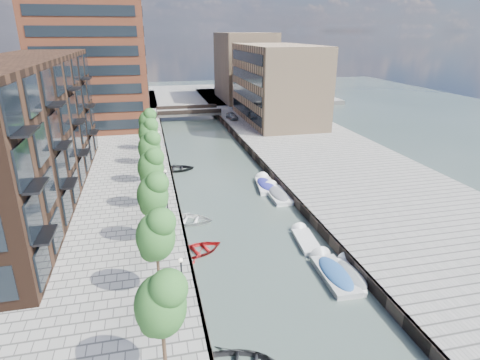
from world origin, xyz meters
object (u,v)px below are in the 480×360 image
object	(u,v)px
tree_5	(148,132)
motorboat_0	(332,272)
tree_2	(153,193)
motorboat_3	(265,185)
tree_1	(155,234)
tree_3	(151,166)
sloop_4	(176,171)
motorboat_4	(277,194)
tree_0	(160,302)
sloop_2	(199,252)
sloop_3	(188,222)
bridge	(188,112)
tree_6	(147,121)
car	(232,116)
tree_4	(149,146)
motorboat_2	(304,239)
motorboat_1	(350,274)

from	to	relation	value
tree_5	motorboat_0	bearing A→B (deg)	-65.11
tree_2	motorboat_3	xyz separation A→B (m)	(13.03, 12.37, -5.09)
tree_1	tree_3	world-z (taller)	same
sloop_4	motorboat_4	world-z (taller)	motorboat_4
tree_1	tree_2	size ratio (longest dim) A/B	1.00
tree_0	tree_3	bearing A→B (deg)	90.00
tree_1	sloop_2	bearing A→B (deg)	61.05
tree_3	sloop_3	bearing A→B (deg)	-34.26
tree_1	sloop_2	size ratio (longest dim) A/B	1.37
bridge	tree_5	world-z (taller)	tree_5
tree_6	car	size ratio (longest dim) A/B	1.54
sloop_4	motorboat_3	xyz separation A→B (m)	(9.84, -8.19, 0.22)
bridge	tree_2	distance (m)	54.81
motorboat_3	motorboat_4	xyz separation A→B (m)	(0.45, -3.11, 0.01)
bridge	tree_3	xyz separation A→B (m)	(-8.50, -47.00, 3.92)
tree_4	car	distance (m)	36.62
car	motorboat_2	bearing A→B (deg)	-102.50
tree_5	motorboat_0	world-z (taller)	tree_5
tree_3	tree_5	size ratio (longest dim) A/B	1.00
bridge	tree_6	xyz separation A→B (m)	(-8.50, -26.00, 3.92)
tree_3	tree_5	bearing A→B (deg)	90.00
motorboat_0	motorboat_2	distance (m)	5.52
sloop_2	motorboat_0	size ratio (longest dim) A/B	0.76
motorboat_3	motorboat_1	bearing A→B (deg)	-87.03
motorboat_3	motorboat_4	world-z (taller)	motorboat_4
tree_3	motorboat_1	world-z (taller)	tree_3
sloop_4	motorboat_3	distance (m)	12.81
tree_1	motorboat_0	xyz separation A→B (m)	(12.76, 0.50, -5.08)
tree_2	bridge	bearing A→B (deg)	81.05
tree_1	tree_2	world-z (taller)	same
motorboat_2	tree_6	bearing A→B (deg)	113.71
tree_2	tree_5	distance (m)	21.00
tree_2	sloop_4	bearing A→B (deg)	81.20
sloop_4	motorboat_1	bearing A→B (deg)	-155.25
tree_1	motorboat_2	size ratio (longest dim) A/B	1.27
tree_0	sloop_2	world-z (taller)	tree_0
tree_5	motorboat_2	distance (m)	25.93
tree_6	sloop_3	world-z (taller)	tree_6
tree_1	tree_5	xyz separation A→B (m)	(0.00, 28.00, 0.00)
tree_3	motorboat_1	bearing A→B (deg)	-44.80
sloop_2	sloop_4	distance (m)	21.48
motorboat_2	tree_5	bearing A→B (deg)	120.07
tree_0	motorboat_3	xyz separation A→B (m)	(13.03, 26.37, -5.09)
tree_3	tree_6	xyz separation A→B (m)	(0.00, 21.00, 0.00)
motorboat_3	tree_1	bearing A→B (deg)	-123.92
bridge	motorboat_1	distance (m)	61.19
sloop_3	motorboat_0	size ratio (longest dim) A/B	0.84
bridge	tree_5	size ratio (longest dim) A/B	2.18
tree_0	tree_6	size ratio (longest dim) A/B	1.00
tree_1	motorboat_4	xyz separation A→B (m)	(13.47, 16.26, -5.08)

